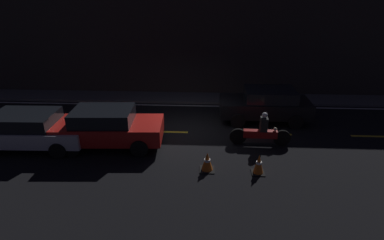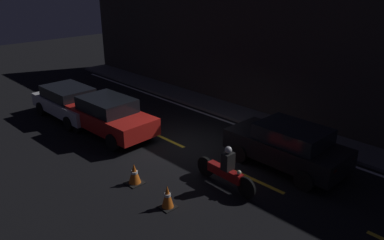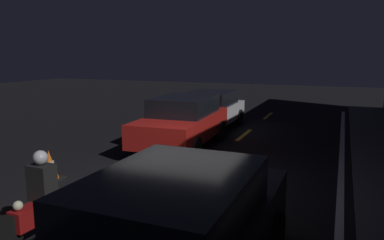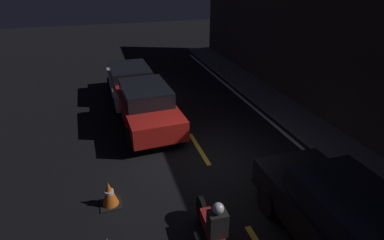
{
  "view_description": "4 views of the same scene",
  "coord_description": "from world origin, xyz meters",
  "px_view_note": "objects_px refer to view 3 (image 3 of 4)",
  "views": [
    {
      "loc": [
        0.75,
        -11.74,
        5.81
      ],
      "look_at": [
        0.21,
        -0.58,
        0.85
      ],
      "focal_mm": 28.0,
      "sensor_mm": 36.0,
      "label": 1
    },
    {
      "loc": [
        9.59,
        -8.79,
        6.23
      ],
      "look_at": [
        0.4,
        0.04,
        1.24
      ],
      "focal_mm": 35.0,
      "sensor_mm": 36.0,
      "label": 2
    },
    {
      "loc": [
        7.19,
        3.13,
        2.82
      ],
      "look_at": [
        -0.92,
        -0.14,
        1.27
      ],
      "focal_mm": 35.0,
      "sensor_mm": 36.0,
      "label": 3
    },
    {
      "loc": [
        6.9,
        -2.68,
        5.21
      ],
      "look_at": [
        -0.8,
        -0.3,
        1.18
      ],
      "focal_mm": 28.0,
      "sensor_mm": 36.0,
      "label": 4
    }
  ],
  "objects_px": {
    "taxi_red": "(183,121)",
    "traffic_cone_near": "(49,165)",
    "van_black": "(178,231)",
    "motorcycle": "(49,201)",
    "sedan_white": "(209,109)"
  },
  "relations": [
    {
      "from": "motorcycle",
      "to": "van_black",
      "type": "bearing_deg",
      "value": 78.05
    },
    {
      "from": "taxi_red",
      "to": "traffic_cone_near",
      "type": "height_order",
      "value": "taxi_red"
    },
    {
      "from": "sedan_white",
      "to": "traffic_cone_near",
      "type": "bearing_deg",
      "value": -12.66
    },
    {
      "from": "van_black",
      "to": "motorcycle",
      "type": "bearing_deg",
      "value": 76.68
    },
    {
      "from": "taxi_red",
      "to": "van_black",
      "type": "relative_size",
      "value": 1.01
    },
    {
      "from": "traffic_cone_near",
      "to": "van_black",
      "type": "bearing_deg",
      "value": 58.46
    },
    {
      "from": "van_black",
      "to": "traffic_cone_near",
      "type": "bearing_deg",
      "value": 58.98
    },
    {
      "from": "taxi_red",
      "to": "traffic_cone_near",
      "type": "distance_m",
      "value": 4.25
    },
    {
      "from": "sedan_white",
      "to": "traffic_cone_near",
      "type": "height_order",
      "value": "sedan_white"
    },
    {
      "from": "sedan_white",
      "to": "van_black",
      "type": "relative_size",
      "value": 1.04
    },
    {
      "from": "traffic_cone_near",
      "to": "motorcycle",
      "type": "bearing_deg",
      "value": 42.72
    },
    {
      "from": "van_black",
      "to": "taxi_red",
      "type": "bearing_deg",
      "value": 23.52
    },
    {
      "from": "taxi_red",
      "to": "motorcycle",
      "type": "distance_m",
      "value": 6.01
    },
    {
      "from": "motorcycle",
      "to": "traffic_cone_near",
      "type": "bearing_deg",
      "value": -135.39
    },
    {
      "from": "motorcycle",
      "to": "traffic_cone_near",
      "type": "height_order",
      "value": "motorcycle"
    }
  ]
}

